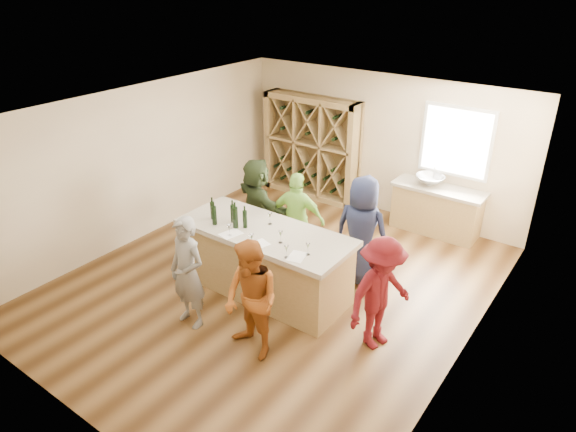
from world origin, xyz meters
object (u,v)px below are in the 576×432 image
Objects in this scene: sink at (430,180)px; person_far_mid at (297,219)px; person_near_left at (188,273)px; person_far_left at (257,204)px; wine_rack at (311,148)px; wine_bottle_b at (214,215)px; person_far_right at (362,231)px; person_near_right at (251,300)px; person_server at (381,294)px; wine_bottle_a at (213,210)px; wine_bottle_e at (245,219)px; tasting_counter_base at (265,263)px; wine_bottle_c at (233,214)px; wine_bottle_d at (235,218)px.

sink is 0.33× the size of person_far_mid.
person_near_left is 0.99× the size of person_far_left.
wine_rack is 4.93m from person_near_left.
sink is 0.32× the size of person_far_left.
wine_bottle_b is (0.78, -3.84, 0.13)m from wine_rack.
person_near_left is 2.74m from person_far_right.
person_near_right is 1.01× the size of person_far_mid.
person_near_left is at bearing -76.62° from wine_rack.
wine_rack is 1.36× the size of person_server.
wine_rack is 1.36× the size of person_far_mid.
wine_rack is 7.81× the size of wine_bottle_a.
wine_bottle_e is at bearing 36.44° from person_far_right.
person_server reaches higher than wine_bottle_a.
wine_rack reaches higher than wine_bottle_a.
person_near_left is at bearing -64.49° from wine_bottle_a.
person_far_left is at bearing 121.60° from wine_bottle_e.
person_near_left is at bearing 69.45° from person_far_mid.
sink is at bearing 60.33° from wine_bottle_a.
sink is 0.21× the size of tasting_counter_base.
wine_bottle_e is (1.22, -3.64, 0.12)m from wine_rack.
person_near_left is 1.01× the size of person_near_right.
wine_bottle_c is 0.17× the size of person_near_left.
sink is at bearing 67.55° from wine_bottle_e.
wine_bottle_e is 1.43m from person_far_left.
wine_rack is 3.90m from wine_bottle_d.
wine_bottle_c is 0.18× the size of person_far_mid.
person_near_right is (1.29, -1.14, -0.40)m from wine_bottle_c.
sink is 0.34× the size of person_server.
wine_bottle_e is at bearing -6.32° from wine_bottle_c.
wine_bottle_a is 2.90m from person_server.
wine_bottle_a is at bearing 117.74° from person_far_left.
person_near_right is 0.98× the size of person_far_left.
tasting_counter_base is at bearing 22.18° from wine_bottle_b.
person_far_right is 1.08× the size of person_far_left.
person_server is 3.22m from person_far_left.
wine_bottle_d is (0.16, -0.12, 0.03)m from wine_bottle_c.
tasting_counter_base is 1.34m from person_near_left.
wine_rack is at bearing 178.51° from sink.
wine_bottle_e is 0.16× the size of person_far_left.
wine_bottle_e reaches higher than sink.
wine_rack reaches higher than person_near_right.
wine_bottle_d is at bearing 109.27° from person_server.
person_near_right is at bearing -32.07° from wine_bottle_b.
wine_rack is 7.38× the size of wine_bottle_b.
person_near_left reaches higher than wine_bottle_a.
person_far_left reaches higher than wine_bottle_d.
wine_bottle_b is 0.18× the size of person_near_left.
wine_bottle_d is (0.49, -0.02, 0.03)m from wine_bottle_a.
sink is at bearing -1.49° from wine_rack.
sink is 1.91× the size of wine_bottle_c.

